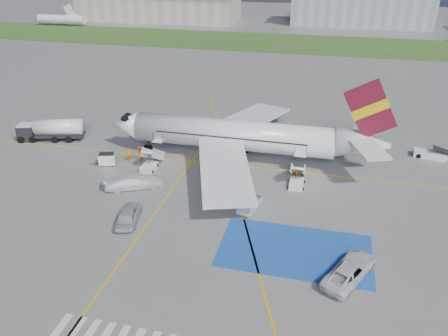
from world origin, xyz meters
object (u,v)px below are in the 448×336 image
at_px(gpu_cart, 107,160).
at_px(belt_loader, 435,155).
at_px(car_silver_a, 128,214).
at_px(airliner, 244,136).
at_px(fuel_tanker, 52,131).
at_px(van_white_b, 134,180).
at_px(car_silver_b, 250,203).
at_px(van_white_a, 350,268).

distance_m(gpu_cart, belt_loader, 43.15).
xyz_separation_m(belt_loader, car_silver_a, (-33.18, -23.61, 0.44)).
distance_m(airliner, fuel_tanker, 28.46).
bearing_deg(car_silver_a, airliner, -128.91).
distance_m(fuel_tanker, car_silver_a, 26.28).
relative_size(belt_loader, car_silver_a, 1.13).
relative_size(gpu_cart, van_white_b, 0.44).
relative_size(airliner, car_silver_b, 8.82).
distance_m(fuel_tanker, belt_loader, 53.47).
height_order(gpu_cart, van_white_a, van_white_a).
height_order(gpu_cart, car_silver_b, gpu_cart).
bearing_deg(van_white_b, belt_loader, -90.63).
relative_size(car_silver_b, van_white_a, 0.80).
xyz_separation_m(belt_loader, car_silver_b, (-21.56, -18.29, 0.27)).
bearing_deg(car_silver_b, gpu_cart, -5.18).
xyz_separation_m(fuel_tanker, car_silver_b, (31.51, -11.85, -0.63)).
xyz_separation_m(fuel_tanker, van_white_b, (17.51, -10.47, -0.32)).
xyz_separation_m(airliner, gpu_cart, (-16.71, -5.78, -2.64)).
relative_size(van_white_a, van_white_b, 1.02).
relative_size(car_silver_b, van_white_b, 0.82).
xyz_separation_m(airliner, van_white_a, (13.32, -20.60, -2.42)).
relative_size(airliner, gpu_cart, 16.25).
relative_size(gpu_cart, car_silver_a, 0.45).
bearing_deg(fuel_tanker, airliner, -14.51).
distance_m(airliner, car_silver_a, 19.35).
distance_m(gpu_cart, van_white_b, 7.50).
xyz_separation_m(belt_loader, van_white_b, (-35.56, -16.91, 0.59)).
bearing_deg(van_white_b, gpu_cart, 24.96).
xyz_separation_m(gpu_cart, van_white_a, (30.02, -14.83, 0.23)).
bearing_deg(van_white_a, van_white_b, 4.05).
bearing_deg(fuel_tanker, van_white_a, -40.82).
relative_size(airliner, car_silver_a, 7.31).
bearing_deg(van_white_a, gpu_cart, 0.45).
xyz_separation_m(car_silver_a, van_white_a, (21.81, -3.41, 0.12)).
bearing_deg(fuel_tanker, belt_loader, -7.64).
height_order(car_silver_a, van_white_b, van_white_b).
distance_m(car_silver_a, van_white_a, 22.08).
bearing_deg(car_silver_a, car_silver_b, -167.98).
relative_size(gpu_cart, van_white_a, 0.43).
relative_size(car_silver_a, van_white_b, 0.99).
distance_m(fuel_tanker, van_white_b, 20.40).
height_order(fuel_tanker, van_white_b, fuel_tanker).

